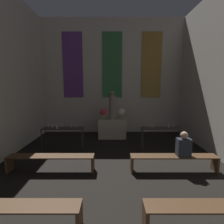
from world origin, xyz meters
TOP-DOWN VIEW (x-y plane):
  - wall_back at (0.00, 9.77)m, footprint 7.04×0.16m
  - altar at (0.00, 8.76)m, footprint 1.23×0.71m
  - statue at (0.00, 8.76)m, footprint 0.28×0.28m
  - flower_vase_left at (-0.40, 8.76)m, footprint 0.31×0.31m
  - flower_vase_right at (0.40, 8.76)m, footprint 0.31×0.31m
  - candle_rack_left at (-1.83, 7.29)m, footprint 1.51×0.44m
  - candle_rack_right at (1.82, 7.29)m, footprint 1.51×0.44m
  - pew_second_left at (-1.68, 3.56)m, footprint 2.36×0.36m
  - pew_second_right at (1.68, 3.56)m, footprint 2.36×0.36m
  - pew_back_left at (-1.68, 5.56)m, footprint 2.36×0.36m
  - pew_back_right at (1.68, 5.56)m, footprint 2.36×0.36m
  - person_seated at (1.93, 5.56)m, footprint 0.36×0.24m

SIDE VIEW (x-z plane):
  - pew_second_left at x=-1.68m, z-range 0.11..0.56m
  - pew_second_right at x=1.68m, z-range 0.11..0.56m
  - pew_back_left at x=-1.68m, z-range 0.11..0.56m
  - pew_back_right at x=1.68m, z-range 0.11..0.56m
  - altar at x=0.00m, z-range 0.00..0.85m
  - candle_rack_right at x=1.82m, z-range 0.20..1.20m
  - candle_rack_left at x=-1.83m, z-range 0.20..1.21m
  - person_seated at x=1.93m, z-range 0.40..1.08m
  - flower_vase_left at x=-0.40m, z-range 0.90..1.38m
  - flower_vase_right at x=0.40m, z-range 0.90..1.38m
  - statue at x=0.00m, z-range 0.80..2.07m
  - wall_back at x=0.00m, z-range 0.03..5.55m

